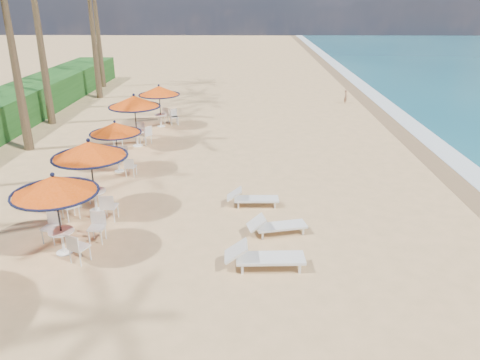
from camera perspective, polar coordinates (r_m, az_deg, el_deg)
The scene contains 12 objects.
ground at distance 13.17m, azimuth 0.75°, elevation -9.72°, with size 160.00×160.00×0.00m, color tan.
foam_strip at distance 24.18m, azimuth 23.59°, elevation 3.25°, with size 1.20×140.00×0.04m, color white.
wetsand_band at distance 23.85m, azimuth 21.59°, elevation 3.32°, with size 1.40×140.00×0.02m, color olive.
station_0 at distance 13.67m, azimuth -21.33°, elevation -1.66°, with size 2.35×2.35×2.45m.
station_1 at distance 16.02m, azimuth -17.95°, elevation 2.44°, with size 2.47×2.47×2.58m.
station_2 at distance 19.71m, azimuth -14.82°, elevation 5.60°, with size 2.10×2.10×2.19m.
station_3 at distance 23.04m, azimuth -12.77°, elevation 8.58°, with size 2.47×2.47×2.58m.
station_4 at distance 26.51m, azimuth -9.61°, elevation 10.12°, with size 2.27×2.27×2.37m.
lounger_near at distance 12.64m, azimuth 2.70°, elevation -9.29°, with size 2.18×0.77×0.77m.
lounger_mid at distance 14.39m, azimuth 4.30°, elevation -5.51°, with size 1.91×0.99×0.66m.
lounger_far at distance 16.25m, azimuth 1.36°, elevation -2.18°, with size 1.81×0.61×0.64m.
person at distance 33.05m, azimuth 12.77°, elevation 9.91°, with size 0.36×0.23×0.97m, color #96674C.
Camera 1 is at (0.05, -11.27, 6.82)m, focal length 35.00 mm.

